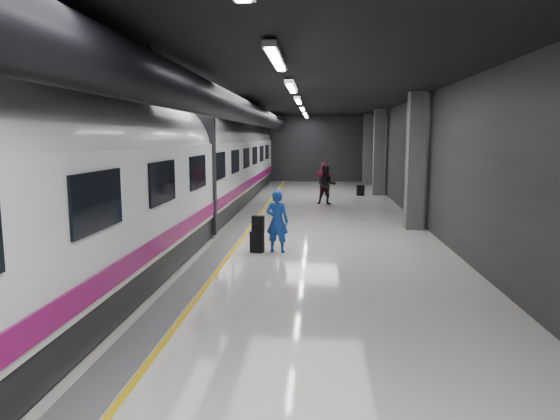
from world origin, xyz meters
name	(u,v)px	position (x,y,z in m)	size (l,w,h in m)	color
ground	(273,239)	(0.00, 0.00, 0.00)	(40.00, 40.00, 0.00)	beige
platform_hall	(266,121)	(-0.29, 0.96, 3.54)	(10.02, 40.02, 4.51)	black
train	(166,170)	(-3.25, 0.00, 2.07)	(3.05, 38.00, 4.05)	black
traveler_main	(277,221)	(0.27, -1.78, 0.83)	(0.61, 0.40, 1.67)	blue
suitcase_main	(257,242)	(-0.26, -1.84, 0.28)	(0.34, 0.22, 0.56)	black
shoulder_bag	(258,224)	(-0.23, -1.83, 0.77)	(0.32, 0.17, 0.42)	black
traveler_far_a	(326,185)	(1.74, 7.93, 0.89)	(0.87, 0.68, 1.79)	black
traveler_far_b	(323,179)	(1.62, 11.64, 0.86)	(1.01, 0.42, 1.72)	maroon
suitcase_far	(360,190)	(3.60, 11.56, 0.28)	(0.38, 0.24, 0.55)	black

